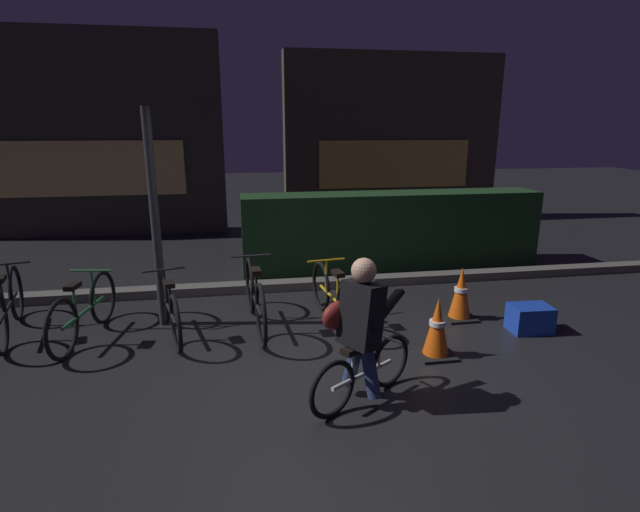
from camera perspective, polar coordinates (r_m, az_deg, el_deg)
The scene contains 15 objects.
ground_plane at distance 4.89m, azimuth -1.17°, elevation -12.17°, with size 40.00×40.00×0.00m, color black.
sidewalk_curb at distance 6.89m, azimuth -3.87°, elevation -3.42°, with size 12.00×0.24×0.12m, color #56544F.
hedge_row at distance 7.96m, azimuth 8.40°, elevation 3.04°, with size 4.80×0.70×1.21m, color #19381C.
storefront_left at distance 11.20m, azimuth -25.51°, elevation 12.57°, with size 5.37×0.54×4.08m.
storefront_right at distance 12.09m, azimuth 8.47°, elevation 13.42°, with size 5.19×0.54×3.88m.
street_post at distance 5.67m, azimuth -18.77°, elevation 3.90°, with size 0.10×0.10×2.44m, color #2D2D33.
parked_bike_leftmost at distance 6.30m, azimuth -32.74°, elevation -4.93°, with size 0.50×1.61×0.76m.
parked_bike_left_mid at distance 5.80m, azimuth -25.94°, elevation -5.80°, with size 0.46×1.52×0.71m.
parked_bike_center_left at distance 5.57m, azimuth -17.25°, elevation -5.83°, with size 0.50×1.47×0.70m.
parked_bike_center_right at distance 5.55m, azimuth -7.63°, elevation -4.91°, with size 0.46×1.71×0.79m.
parked_bike_right_mid at distance 5.64m, azimuth 1.54°, elevation -4.79°, with size 0.46×1.52×0.71m.
traffic_cone_near at distance 5.00m, azimuth 13.57°, elevation -8.22°, with size 0.36×0.36×0.62m.
traffic_cone_far at distance 6.01m, azimuth 16.19°, elevation -4.31°, with size 0.36×0.36×0.64m.
blue_crate at distance 5.97m, azimuth 23.41°, elevation -6.74°, with size 0.44×0.32×0.30m, color #193DB7.
cyclist at distance 3.99m, azimuth 4.63°, elevation -8.78°, with size 1.02×0.69×1.25m.
Camera 1 is at (-0.63, -4.31, 2.24)m, focal length 27.28 mm.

